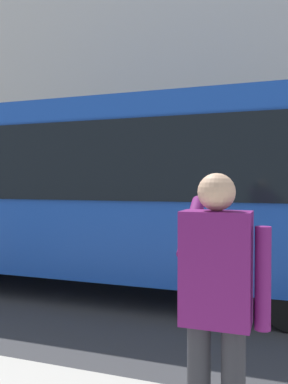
{
  "coord_description": "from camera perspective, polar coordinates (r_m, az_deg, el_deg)",
  "views": [
    {
      "loc": [
        -0.83,
        6.6,
        1.79
      ],
      "look_at": [
        1.26,
        0.69,
        1.65
      ],
      "focal_mm": 37.5,
      "sensor_mm": 36.0,
      "label": 1
    }
  ],
  "objects": [
    {
      "name": "ground_plane",
      "position": [
        6.89,
        12.21,
        -13.79
      ],
      "size": [
        60.0,
        60.0,
        0.0
      ],
      "primitive_type": "plane",
      "color": "#38383A"
    },
    {
      "name": "pedestrian_photographer",
      "position": [
        2.44,
        10.33,
        -14.18
      ],
      "size": [
        0.53,
        0.52,
        1.7
      ],
      "color": "#2D2D33",
      "rests_on": "sidewalk_curb"
    },
    {
      "name": "red_bus",
      "position": [
        6.87,
        -5.34,
        0.41
      ],
      "size": [
        9.05,
        2.54,
        3.08
      ],
      "color": "#1947AD",
      "rests_on": "ground_plane"
    },
    {
      "name": "building_facade_far",
      "position": [
        14.06,
        16.09,
        18.64
      ],
      "size": [
        28.0,
        1.55,
        12.0
      ],
      "color": "beige",
      "rests_on": "ground_plane"
    }
  ]
}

